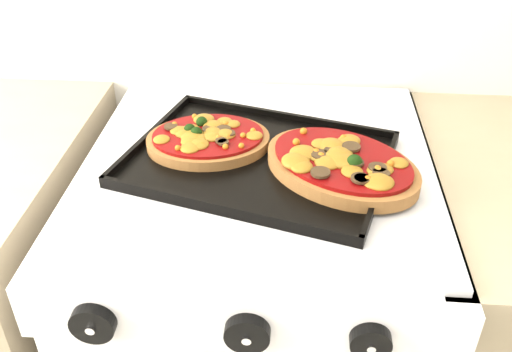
# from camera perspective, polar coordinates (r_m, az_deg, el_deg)

# --- Properties ---
(stove) EXTENTS (0.60, 0.60, 0.91)m
(stove) POSITION_cam_1_polar(r_m,az_deg,el_deg) (1.27, 0.22, -15.73)
(stove) COLOR white
(stove) RESTS_ON floor
(control_panel) EXTENTS (0.60, 0.02, 0.09)m
(control_panel) POSITION_cam_1_polar(r_m,az_deg,el_deg) (0.77, -1.58, -14.30)
(control_panel) COLOR white
(control_panel) RESTS_ON stove
(knob_left) EXTENTS (0.06, 0.02, 0.06)m
(knob_left) POSITION_cam_1_polar(r_m,az_deg,el_deg) (0.79, -15.99, -14.02)
(knob_left) COLOR black
(knob_left) RESTS_ON control_panel
(knob_center) EXTENTS (0.06, 0.02, 0.06)m
(knob_center) POSITION_cam_1_polar(r_m,az_deg,el_deg) (0.75, -0.88, -15.49)
(knob_center) COLOR black
(knob_center) RESTS_ON control_panel
(knob_right) EXTENTS (0.05, 0.02, 0.05)m
(knob_right) POSITION_cam_1_polar(r_m,az_deg,el_deg) (0.76, 11.39, -15.92)
(knob_right) COLOR black
(knob_right) RESTS_ON control_panel
(baking_tray) EXTENTS (0.48, 0.41, 0.02)m
(baking_tray) POSITION_cam_1_polar(r_m,az_deg,el_deg) (0.95, 0.24, 1.80)
(baking_tray) COLOR black
(baking_tray) RESTS_ON stove
(pizza_left) EXTENTS (0.23, 0.19, 0.03)m
(pizza_left) POSITION_cam_1_polar(r_m,az_deg,el_deg) (0.98, -4.81, 3.78)
(pizza_left) COLOR #A16D37
(pizza_left) RESTS_ON baking_tray
(pizza_right) EXTENTS (0.32, 0.30, 0.04)m
(pizza_right) POSITION_cam_1_polar(r_m,az_deg,el_deg) (0.91, 8.56, 1.30)
(pizza_right) COLOR #A16D37
(pizza_right) RESTS_ON baking_tray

